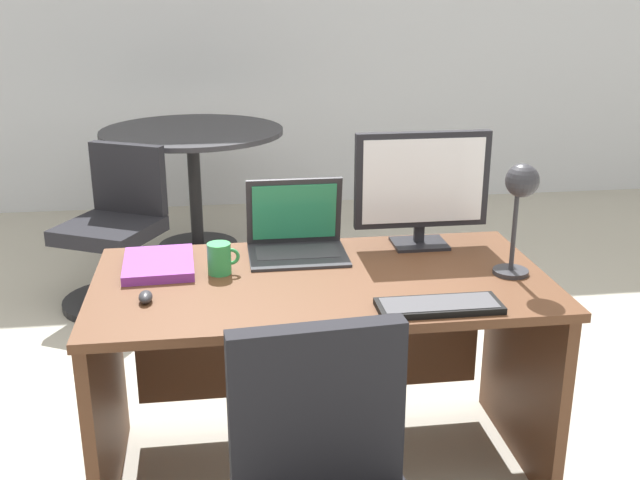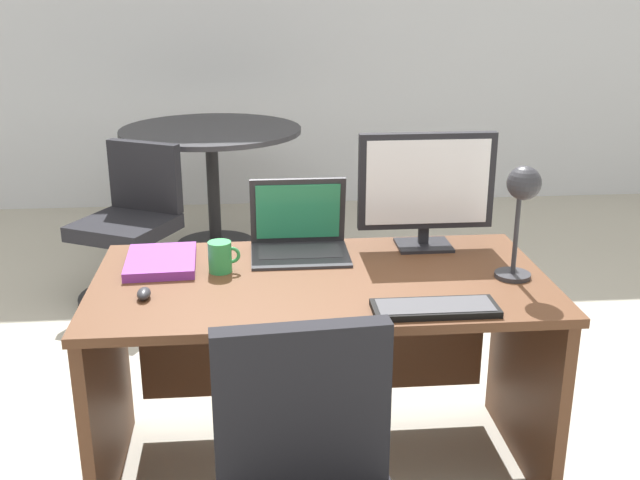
{
  "view_description": "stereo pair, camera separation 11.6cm",
  "coord_description": "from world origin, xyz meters",
  "px_view_note": "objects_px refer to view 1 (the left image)",
  "views": [
    {
      "loc": [
        -0.33,
        -2.33,
        1.68
      ],
      "look_at": [
        0.0,
        0.04,
        0.86
      ],
      "focal_mm": 42.54,
      "sensor_mm": 36.0,
      "label": 1
    },
    {
      "loc": [
        -0.21,
        -2.35,
        1.68
      ],
      "look_at": [
        0.0,
        0.04,
        0.86
      ],
      "focal_mm": 42.54,
      "sensor_mm": 36.0,
      "label": 2
    }
  ],
  "objects_px": {
    "monitor": "(422,184)",
    "keyboard": "(439,306)",
    "desk": "(320,334)",
    "desk_lamp": "(520,195)",
    "laptop": "(296,230)",
    "meeting_table": "(194,160)",
    "mouse": "(146,297)",
    "book": "(159,264)",
    "coffee_mug": "(220,258)",
    "meeting_chair_near": "(116,240)"
  },
  "relations": [
    {
      "from": "coffee_mug",
      "to": "meeting_chair_near",
      "type": "relative_size",
      "value": 0.13
    },
    {
      "from": "monitor",
      "to": "keyboard",
      "type": "relative_size",
      "value": 1.32
    },
    {
      "from": "book",
      "to": "monitor",
      "type": "bearing_deg",
      "value": 6.68
    },
    {
      "from": "desk",
      "to": "coffee_mug",
      "type": "relative_size",
      "value": 13.89
    },
    {
      "from": "desk",
      "to": "desk_lamp",
      "type": "xyz_separation_m",
      "value": [
        0.64,
        -0.13,
        0.51
      ]
    },
    {
      "from": "laptop",
      "to": "book",
      "type": "relative_size",
      "value": 1.12
    },
    {
      "from": "laptop",
      "to": "keyboard",
      "type": "relative_size",
      "value": 0.93
    },
    {
      "from": "book",
      "to": "coffee_mug",
      "type": "distance_m",
      "value": 0.23
    },
    {
      "from": "monitor",
      "to": "book",
      "type": "height_order",
      "value": "monitor"
    },
    {
      "from": "laptop",
      "to": "meeting_chair_near",
      "type": "relative_size",
      "value": 0.41
    },
    {
      "from": "mouse",
      "to": "keyboard",
      "type": "bearing_deg",
      "value": -11.27
    },
    {
      "from": "desk",
      "to": "meeting_table",
      "type": "xyz_separation_m",
      "value": [
        -0.48,
        2.39,
        0.1
      ]
    },
    {
      "from": "laptop",
      "to": "meeting_table",
      "type": "bearing_deg",
      "value": 101.09
    },
    {
      "from": "desk",
      "to": "keyboard",
      "type": "xyz_separation_m",
      "value": [
        0.32,
        -0.35,
        0.24
      ]
    },
    {
      "from": "keyboard",
      "to": "mouse",
      "type": "height_order",
      "value": "mouse"
    },
    {
      "from": "mouse",
      "to": "coffee_mug",
      "type": "xyz_separation_m",
      "value": [
        0.23,
        0.21,
        0.04
      ]
    },
    {
      "from": "laptop",
      "to": "desk_lamp",
      "type": "xyz_separation_m",
      "value": [
        0.7,
        -0.35,
        0.2
      ]
    },
    {
      "from": "laptop",
      "to": "meeting_chair_near",
      "type": "distance_m",
      "value": 1.66
    },
    {
      "from": "laptop",
      "to": "meeting_table",
      "type": "height_order",
      "value": "laptop"
    },
    {
      "from": "keyboard",
      "to": "desk",
      "type": "bearing_deg",
      "value": 131.89
    },
    {
      "from": "desk",
      "to": "desk_lamp",
      "type": "distance_m",
      "value": 0.83
    },
    {
      "from": "coffee_mug",
      "to": "mouse",
      "type": "bearing_deg",
      "value": -137.59
    },
    {
      "from": "desk_lamp",
      "to": "monitor",
      "type": "bearing_deg",
      "value": 123.33
    },
    {
      "from": "desk",
      "to": "desk_lamp",
      "type": "bearing_deg",
      "value": -11.23
    },
    {
      "from": "laptop",
      "to": "meeting_table",
      "type": "distance_m",
      "value": 2.21
    },
    {
      "from": "monitor",
      "to": "meeting_table",
      "type": "bearing_deg",
      "value": 112.35
    },
    {
      "from": "coffee_mug",
      "to": "meeting_table",
      "type": "distance_m",
      "value": 2.36
    },
    {
      "from": "desk",
      "to": "meeting_table",
      "type": "relative_size",
      "value": 1.33
    },
    {
      "from": "book",
      "to": "desk_lamp",
      "type": "bearing_deg",
      "value": -11.41
    },
    {
      "from": "laptop",
      "to": "mouse",
      "type": "distance_m",
      "value": 0.65
    },
    {
      "from": "monitor",
      "to": "keyboard",
      "type": "height_order",
      "value": "monitor"
    },
    {
      "from": "book",
      "to": "keyboard",
      "type": "bearing_deg",
      "value": -28.35
    },
    {
      "from": "monitor",
      "to": "desk_lamp",
      "type": "xyz_separation_m",
      "value": [
        0.23,
        -0.35,
        0.04
      ]
    },
    {
      "from": "meeting_chair_near",
      "to": "mouse",
      "type": "bearing_deg",
      "value": -79.62
    },
    {
      "from": "laptop",
      "to": "keyboard",
      "type": "xyz_separation_m",
      "value": [
        0.37,
        -0.58,
        -0.07
      ]
    },
    {
      "from": "mouse",
      "to": "book",
      "type": "relative_size",
      "value": 0.24
    },
    {
      "from": "monitor",
      "to": "book",
      "type": "bearing_deg",
      "value": -173.32
    },
    {
      "from": "coffee_mug",
      "to": "meeting_table",
      "type": "relative_size",
      "value": 0.1
    },
    {
      "from": "coffee_mug",
      "to": "meeting_table",
      "type": "xyz_separation_m",
      "value": [
        -0.15,
        2.35,
        -0.19
      ]
    },
    {
      "from": "laptop",
      "to": "book",
      "type": "distance_m",
      "value": 0.51
    },
    {
      "from": "mouse",
      "to": "meeting_table",
      "type": "bearing_deg",
      "value": 88.05
    },
    {
      "from": "laptop",
      "to": "coffee_mug",
      "type": "bearing_deg",
      "value": -145.36
    },
    {
      "from": "laptop",
      "to": "keyboard",
      "type": "height_order",
      "value": "laptop"
    },
    {
      "from": "monitor",
      "to": "meeting_chair_near",
      "type": "height_order",
      "value": "monitor"
    },
    {
      "from": "monitor",
      "to": "mouse",
      "type": "height_order",
      "value": "monitor"
    },
    {
      "from": "book",
      "to": "coffee_mug",
      "type": "xyz_separation_m",
      "value": [
        0.21,
        -0.08,
        0.04
      ]
    },
    {
      "from": "monitor",
      "to": "coffee_mug",
      "type": "height_order",
      "value": "monitor"
    },
    {
      "from": "book",
      "to": "meeting_chair_near",
      "type": "xyz_separation_m",
      "value": [
        -0.35,
        1.48,
        -0.4
      ]
    },
    {
      "from": "desk",
      "to": "coffee_mug",
      "type": "height_order",
      "value": "coffee_mug"
    },
    {
      "from": "desk",
      "to": "monitor",
      "type": "height_order",
      "value": "monitor"
    }
  ]
}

